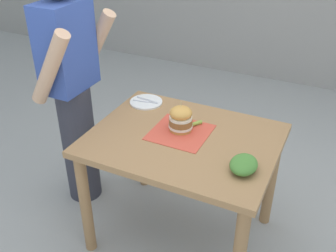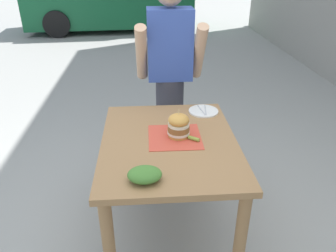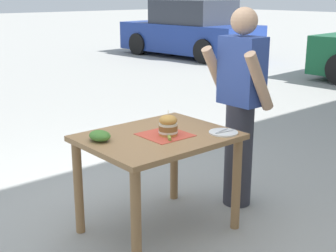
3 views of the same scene
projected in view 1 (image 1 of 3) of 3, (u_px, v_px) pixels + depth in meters
ground_plane at (181, 233)px, 2.69m from camera, size 80.00×80.00×0.00m
patio_table at (183, 155)px, 2.36m from camera, size 0.85×1.09×0.78m
serving_paper at (180, 132)px, 2.33m from camera, size 0.34×0.34×0.00m
sandwich at (181, 119)px, 2.31m from camera, size 0.14×0.14×0.19m
pickle_spear at (196, 123)px, 2.39m from camera, size 0.07×0.06×0.02m
side_plate_with_forks at (146, 102)px, 2.66m from camera, size 0.22×0.22×0.02m
side_salad at (244, 165)px, 2.00m from camera, size 0.18×0.14×0.07m
diner_across_table at (72, 89)px, 2.60m from camera, size 0.55×0.35×1.69m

